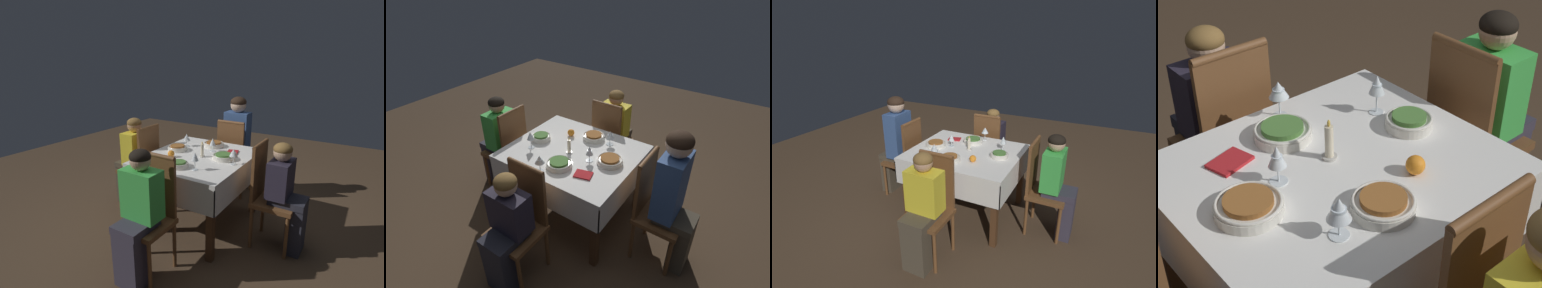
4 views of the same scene
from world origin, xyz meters
The scene contains 21 objects.
ground_plane centered at (0.00, 0.00, 0.00)m, with size 8.00×8.00×0.00m, color #4C3826.
dining_table centered at (0.00, 0.00, 0.64)m, with size 1.14×0.98×0.74m.
chair_west centered at (-0.81, 0.02, 0.52)m, with size 0.37×0.37×0.97m.
chair_north centered at (-0.02, 0.73, 0.52)m, with size 0.37×0.37×0.97m.
chair_east centered at (0.81, 0.04, 0.52)m, with size 0.37×0.37×0.97m.
chair_south centered at (0.02, -0.73, 0.52)m, with size 0.37×0.37×0.97m.
person_adult_denim centered at (-0.96, 0.02, 0.70)m, with size 0.34×0.30×1.23m.
person_child_dark centered at (-0.02, 0.89, 0.55)m, with size 0.30×0.33×1.00m.
person_child_green centered at (0.97, 0.04, 0.58)m, with size 0.33×0.30×1.06m.
person_child_yellow centered at (0.02, -0.89, 0.57)m, with size 0.30×0.33×1.04m.
bowl_west centered at (-0.36, -0.02, 0.77)m, with size 0.22×0.22×0.06m.
wine_glass_west centered at (-0.20, 0.05, 0.84)m, with size 0.06×0.06×0.14m.
bowl_north centered at (-0.04, 0.26, 0.77)m, with size 0.22×0.22×0.06m.
wine_glass_north centered at (0.05, 0.40, 0.85)m, with size 0.08×0.08×0.15m.
bowl_east centered at (0.37, 0.01, 0.77)m, with size 0.18×0.18×0.06m.
wine_glass_east centered at (0.35, 0.17, 0.86)m, with size 0.06×0.06×0.16m.
bowl_south centered at (-0.04, -0.28, 0.77)m, with size 0.21×0.21×0.06m.
wine_glass_south centered at (-0.22, -0.28, 0.84)m, with size 0.08×0.08×0.14m.
candle_centerpiece centered at (0.01, 0.05, 0.80)m, with size 0.06×0.06×0.16m.
orange_fruit centered at (0.18, -0.21, 0.77)m, with size 0.07×0.07×0.07m, color orange.
napkin_red_folded centered at (-0.27, 0.25, 0.75)m, with size 0.16×0.14×0.01m.
Camera 1 is at (2.46, 1.46, 1.71)m, focal length 28.00 mm.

